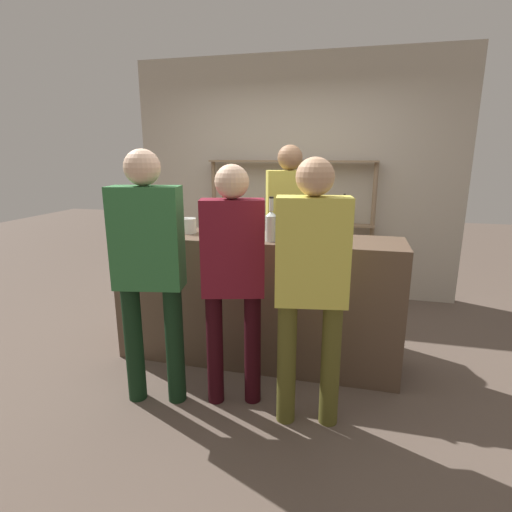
% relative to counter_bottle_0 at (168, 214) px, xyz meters
% --- Properties ---
extents(ground_plane, '(16.00, 16.00, 0.00)m').
position_rel_counter_bottle_0_xyz_m(ground_plane, '(0.78, -0.07, -1.20)').
color(ground_plane, brown).
extents(bar_counter, '(2.28, 0.53, 1.06)m').
position_rel_counter_bottle_0_xyz_m(bar_counter, '(0.78, -0.07, -0.67)').
color(bar_counter, brown).
rests_on(bar_counter, ground_plane).
extents(back_wall, '(3.88, 0.12, 2.80)m').
position_rel_counter_bottle_0_xyz_m(back_wall, '(0.78, 1.80, 0.20)').
color(back_wall, '#B2A899').
rests_on(back_wall, ground_plane).
extents(back_shelf, '(1.95, 0.18, 1.62)m').
position_rel_counter_bottle_0_xyz_m(back_shelf, '(0.78, 1.62, -0.12)').
color(back_shelf, '#897056').
rests_on(back_shelf, ground_plane).
extents(counter_bottle_0, '(0.08, 0.08, 0.35)m').
position_rel_counter_bottle_0_xyz_m(counter_bottle_0, '(0.00, 0.00, 0.00)').
color(counter_bottle_0, silver).
rests_on(counter_bottle_0, bar_counter).
extents(counter_bottle_1, '(0.08, 0.08, 0.33)m').
position_rel_counter_bottle_0_xyz_m(counter_bottle_1, '(0.93, -0.21, -0.02)').
color(counter_bottle_1, silver).
rests_on(counter_bottle_1, bar_counter).
extents(counter_bottle_2, '(0.09, 0.09, 0.37)m').
position_rel_counter_bottle_0_xyz_m(counter_bottle_2, '(0.52, -0.06, 0.01)').
color(counter_bottle_2, brown).
rests_on(counter_bottle_2, bar_counter).
extents(ice_bucket, '(0.20, 0.20, 0.24)m').
position_rel_counter_bottle_0_xyz_m(ice_bucket, '(1.17, -0.15, -0.02)').
color(ice_bucket, black).
rests_on(ice_bucket, bar_counter).
extents(cork_jar, '(0.13, 0.13, 0.12)m').
position_rel_counter_bottle_0_xyz_m(cork_jar, '(0.20, -0.06, -0.08)').
color(cork_jar, silver).
rests_on(cork_jar, bar_counter).
extents(customer_left, '(0.47, 0.27, 1.72)m').
position_rel_counter_bottle_0_xyz_m(customer_left, '(0.24, -0.80, -0.18)').
color(customer_left, black).
rests_on(customer_left, ground_plane).
extents(customer_right, '(0.45, 0.25, 1.67)m').
position_rel_counter_bottle_0_xyz_m(customer_right, '(1.30, -0.79, -0.21)').
color(customer_right, brown).
rests_on(customer_right, ground_plane).
extents(customer_center, '(0.43, 0.27, 1.63)m').
position_rel_counter_bottle_0_xyz_m(customer_center, '(0.77, -0.69, -0.23)').
color(customer_center, black).
rests_on(customer_center, ground_plane).
extents(server_behind_counter, '(0.46, 0.32, 1.77)m').
position_rel_counter_bottle_0_xyz_m(server_behind_counter, '(0.91, 0.70, -0.14)').
color(server_behind_counter, brown).
rests_on(server_behind_counter, ground_plane).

